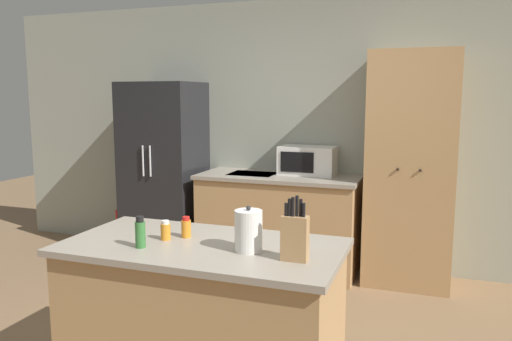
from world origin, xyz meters
TOP-DOWN VIEW (x-y plane):
  - wall_back at (0.00, 2.33)m, footprint 7.20×0.06m
  - refrigerator at (-1.59, 1.98)m, footprint 0.75×0.66m
  - back_counter at (-0.35, 1.99)m, footprint 1.54×0.67m
  - pantry_cabinet at (0.84, 2.03)m, footprint 0.74×0.56m
  - kitchen_island at (-0.11, -0.18)m, footprint 1.49×0.77m
  - microwave at (-0.10, 2.12)m, footprint 0.53×0.33m
  - knife_block at (0.42, -0.28)m, footprint 0.13×0.06m
  - spice_bottle_tall_dark at (-0.25, -0.10)m, footprint 0.05×0.05m
  - spice_bottle_short_red at (-0.33, -0.18)m, footprint 0.05×0.05m
  - spice_bottle_amber_oil at (-0.38, -0.35)m, footprint 0.05×0.05m
  - kettle at (0.16, -0.22)m, footprint 0.14×0.14m
  - fire_extinguisher at (-2.17, 2.04)m, footprint 0.12×0.12m

SIDE VIEW (x-z plane):
  - fire_extinguisher at x=-2.17m, z-range -0.03..0.48m
  - kitchen_island at x=-0.11m, z-range 0.00..0.89m
  - back_counter at x=-0.35m, z-range 0.00..0.93m
  - refrigerator at x=-1.59m, z-range 0.00..1.81m
  - spice_bottle_short_red at x=-0.33m, z-range 0.89..1.00m
  - spice_bottle_tall_dark at x=-0.25m, z-range 0.89..1.00m
  - spice_bottle_amber_oil at x=-0.38m, z-range 0.89..1.05m
  - kettle at x=0.16m, z-range 0.88..1.11m
  - knife_block at x=0.42m, z-range 0.85..1.17m
  - pantry_cabinet at x=0.84m, z-range 0.00..2.05m
  - microwave at x=-0.10m, z-range 0.93..1.20m
  - wall_back at x=0.00m, z-range 0.00..2.60m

